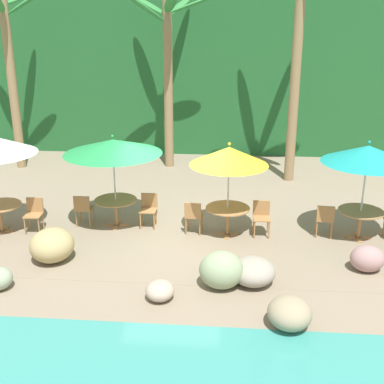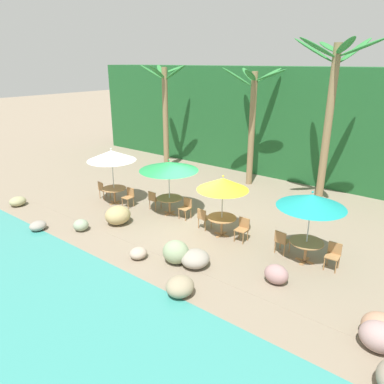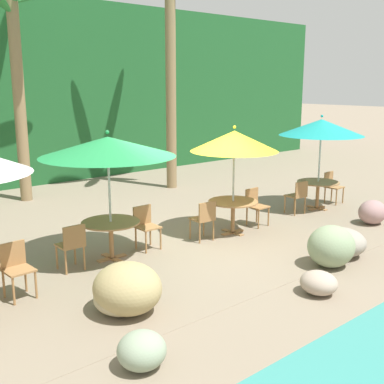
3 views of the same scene
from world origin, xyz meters
The scene contains 23 objects.
ground_plane centered at (0.00, 0.00, 0.00)m, with size 120.00×120.00×0.00m, color gray.
terrace_deck centered at (0.00, 0.00, 0.00)m, with size 18.00×5.20×0.01m.
foliage_backdrop centered at (0.00, 9.00, 3.00)m, with size 28.00×2.40×6.00m.
rock_seawall centered at (2.54, -2.61, 0.31)m, with size 16.64×3.21×0.77m.
umbrella_white centered at (-4.41, -0.30, 2.29)m, with size 2.20×2.20×2.64m.
dining_table_white centered at (-4.41, -0.30, 0.61)m, with size 1.10×1.10×0.74m.
chair_white_seaward centered at (-3.56, -0.16, 0.51)m, with size 0.44×0.45×0.87m.
chair_white_inland centered at (-5.26, -0.28, 0.51)m, with size 0.47×0.48×0.87m.
umbrella_green centered at (-1.56, 0.34, 2.15)m, with size 2.49×2.49×2.45m.
dining_table_green centered at (-1.56, 0.34, 0.61)m, with size 1.10×1.10×0.74m.
chair_green_seaward centered at (-0.71, 0.42, 0.51)m, with size 0.42×0.43×0.87m.
chair_green_inland centered at (-2.41, 0.25, 0.51)m, with size 0.42×0.43×0.87m.
umbrella_yellow centered at (1.36, 0.00, 2.06)m, with size 1.91×1.91×2.40m.
dining_table_yellow centered at (1.36, 0.00, 0.61)m, with size 1.10×1.10×0.74m.
chair_yellow_seaward centered at (2.21, 0.11, 0.51)m, with size 0.43×0.44×0.87m.
chair_yellow_inland centered at (0.51, 0.00, 0.51)m, with size 0.46×0.47×0.87m.
umbrella_teal centered at (4.62, 0.08, 2.16)m, with size 2.17×2.17×2.49m.
dining_table_teal centered at (4.62, 0.08, 0.61)m, with size 1.10×1.10×0.74m.
chair_teal_seaward centered at (5.46, 0.22, 0.51)m, with size 0.44×0.45×0.87m.
chair_teal_inland centered at (3.76, 0.07, 0.51)m, with size 0.46×0.46×0.87m.
palm_tree_nearest centered at (-6.34, 5.49, 3.92)m, with size 2.72×2.91×6.11m.
palm_tree_second centered at (-0.89, 6.07, 3.95)m, with size 3.15×3.33×6.02m.
palm_tree_third centered at (3.34, 4.73, 4.78)m, with size 3.55×3.22×7.20m.
Camera 2 is at (8.16, -10.53, 6.28)m, focal length 33.94 mm.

